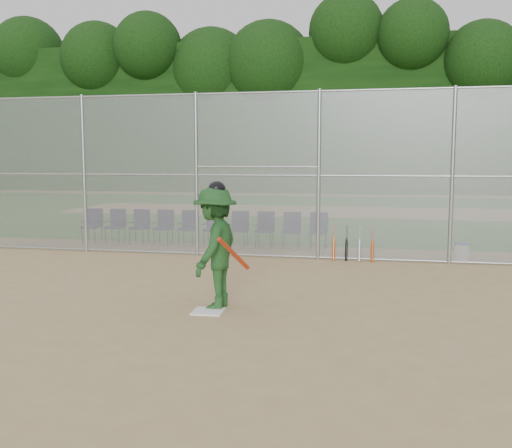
% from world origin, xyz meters
% --- Properties ---
extents(ground, '(100.00, 100.00, 0.00)m').
position_xyz_m(ground, '(0.00, 0.00, 0.00)').
color(ground, tan).
rests_on(ground, ground).
extents(grass_strip, '(100.00, 100.00, 0.00)m').
position_xyz_m(grass_strip, '(0.00, 18.00, 0.01)').
color(grass_strip, '#29651E').
rests_on(grass_strip, ground).
extents(dirt_patch_far, '(24.00, 24.00, 0.00)m').
position_xyz_m(dirt_patch_far, '(0.00, 18.00, 0.01)').
color(dirt_patch_far, tan).
rests_on(dirt_patch_far, ground).
extents(backstop_fence, '(16.09, 0.09, 4.00)m').
position_xyz_m(backstop_fence, '(0.00, 5.00, 2.07)').
color(backstop_fence, gray).
rests_on(backstop_fence, ground).
extents(treeline, '(81.00, 60.00, 11.00)m').
position_xyz_m(treeline, '(0.00, 20.00, 5.50)').
color(treeline, black).
rests_on(treeline, ground).
extents(home_plate, '(0.49, 0.49, 0.02)m').
position_xyz_m(home_plate, '(-0.23, -0.12, 0.01)').
color(home_plate, white).
rests_on(home_plate, ground).
extents(batter_at_plate, '(1.01, 1.39, 2.03)m').
position_xyz_m(batter_at_plate, '(-0.19, 0.16, 0.98)').
color(batter_at_plate, '#1C481D').
rests_on(batter_at_plate, ground).
extents(water_cooler, '(0.34, 0.34, 0.43)m').
position_xyz_m(water_cooler, '(4.35, 5.56, 0.22)').
color(water_cooler, white).
rests_on(water_cooler, ground).
extents(spare_bats, '(0.96, 0.36, 0.84)m').
position_xyz_m(spare_bats, '(1.83, 4.99, 0.41)').
color(spare_bats, '#D84C14').
rests_on(spare_bats, ground).
extents(chair_0, '(0.54, 0.52, 0.96)m').
position_xyz_m(chair_0, '(-5.68, 6.61, 0.48)').
color(chair_0, '#10103D').
rests_on(chair_0, ground).
extents(chair_1, '(0.54, 0.52, 0.96)m').
position_xyz_m(chair_1, '(-4.95, 6.61, 0.48)').
color(chair_1, '#10103D').
rests_on(chair_1, ground).
extents(chair_2, '(0.54, 0.52, 0.96)m').
position_xyz_m(chair_2, '(-4.23, 6.61, 0.48)').
color(chair_2, '#10103D').
rests_on(chair_2, ground).
extents(chair_3, '(0.54, 0.52, 0.96)m').
position_xyz_m(chair_3, '(-3.50, 6.61, 0.48)').
color(chair_3, '#10103D').
rests_on(chair_3, ground).
extents(chair_4, '(0.54, 0.52, 0.96)m').
position_xyz_m(chair_4, '(-2.77, 6.61, 0.48)').
color(chair_4, '#10103D').
rests_on(chair_4, ground).
extents(chair_5, '(0.54, 0.52, 0.96)m').
position_xyz_m(chair_5, '(-2.05, 6.61, 0.48)').
color(chair_5, '#10103D').
rests_on(chair_5, ground).
extents(chair_6, '(0.54, 0.52, 0.96)m').
position_xyz_m(chair_6, '(-1.32, 6.61, 0.48)').
color(chair_6, '#10103D').
rests_on(chair_6, ground).
extents(chair_7, '(0.54, 0.52, 0.96)m').
position_xyz_m(chair_7, '(-0.59, 6.61, 0.48)').
color(chair_7, '#10103D').
rests_on(chair_7, ground).
extents(chair_8, '(0.54, 0.52, 0.96)m').
position_xyz_m(chair_8, '(0.13, 6.61, 0.48)').
color(chair_8, '#10103D').
rests_on(chair_8, ground).
extents(chair_9, '(0.54, 0.52, 0.96)m').
position_xyz_m(chair_9, '(0.86, 6.61, 0.48)').
color(chair_9, '#10103D').
rests_on(chair_9, ground).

